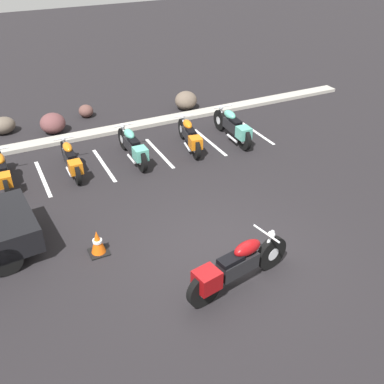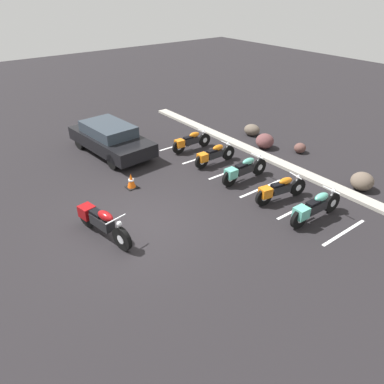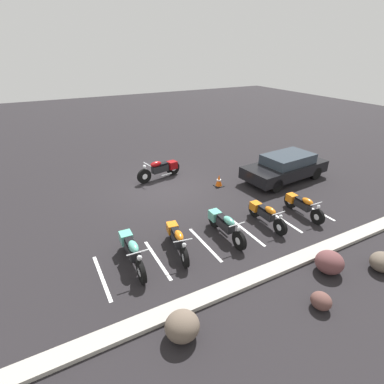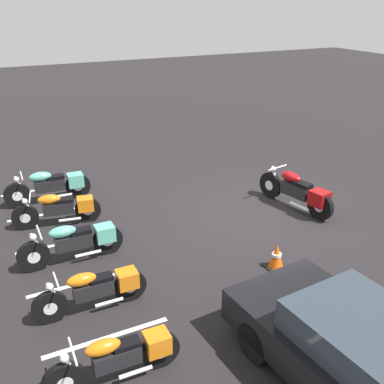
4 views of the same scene
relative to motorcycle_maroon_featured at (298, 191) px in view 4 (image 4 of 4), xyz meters
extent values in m
plane|color=black|center=(0.27, 1.00, -0.50)|extent=(60.00, 60.00, 0.00)
cylinder|color=black|center=(0.95, 0.18, -0.14)|extent=(0.73, 0.26, 0.72)
cylinder|color=silver|center=(0.95, 0.18, -0.14)|extent=(0.29, 0.18, 0.27)
cylinder|color=black|center=(-0.71, -0.13, -0.14)|extent=(0.73, 0.26, 0.72)
cylinder|color=silver|center=(-0.71, -0.13, -0.14)|extent=(0.29, 0.18, 0.27)
cube|color=black|center=(0.07, 0.01, 0.02)|extent=(0.87, 0.45, 0.33)
ellipsoid|color=maroon|center=(0.28, 0.05, 0.31)|extent=(0.65, 0.39, 0.26)
cube|color=black|center=(-0.11, -0.02, 0.24)|extent=(0.52, 0.34, 0.09)
cube|color=maroon|center=(-0.65, -0.12, 0.05)|extent=(0.50, 0.46, 0.37)
cylinder|color=silver|center=(0.82, 0.15, 0.14)|extent=(0.29, 0.12, 0.58)
cylinder|color=silver|center=(0.76, 0.14, 0.42)|extent=(0.16, 0.67, 0.04)
sphere|color=silver|center=(0.90, 0.17, 0.33)|extent=(0.15, 0.15, 0.15)
cylinder|color=silver|center=(-0.23, 0.11, -0.31)|extent=(0.60, 0.18, 0.08)
cylinder|color=black|center=(-3.41, 6.68, -0.20)|extent=(0.12, 0.60, 0.60)
cylinder|color=silver|center=(-3.41, 6.68, -0.20)|extent=(0.12, 0.23, 0.23)
cylinder|color=black|center=(-3.44, 5.28, -0.20)|extent=(0.12, 0.60, 0.60)
cylinder|color=silver|center=(-3.44, 5.28, -0.20)|extent=(0.12, 0.23, 0.23)
cube|color=black|center=(-3.42, 5.93, -0.07)|extent=(0.27, 0.69, 0.27)
ellipsoid|color=orange|center=(-3.42, 6.12, 0.18)|extent=(0.25, 0.51, 0.22)
cube|color=black|center=(-3.43, 5.78, 0.11)|extent=(0.23, 0.40, 0.07)
cube|color=orange|center=(-3.44, 5.32, -0.04)|extent=(0.33, 0.37, 0.31)
cylinder|color=silver|center=(-3.41, 6.57, 0.03)|extent=(0.06, 0.24, 0.48)
cylinder|color=silver|center=(-3.41, 6.52, 0.27)|extent=(0.56, 0.05, 0.03)
sphere|color=silver|center=(-3.41, 6.64, 0.19)|extent=(0.13, 0.13, 0.13)
cylinder|color=silver|center=(-3.56, 5.71, -0.34)|extent=(0.08, 0.50, 0.06)
cylinder|color=black|center=(-1.69, 6.57, -0.20)|extent=(0.12, 0.60, 0.60)
cylinder|color=silver|center=(-1.69, 6.57, -0.20)|extent=(0.12, 0.23, 0.23)
cylinder|color=black|center=(-1.71, 5.15, -0.20)|extent=(0.12, 0.60, 0.60)
cylinder|color=silver|center=(-1.71, 5.15, -0.20)|extent=(0.12, 0.23, 0.23)
cube|color=black|center=(-1.70, 5.81, -0.06)|extent=(0.26, 0.70, 0.27)
ellipsoid|color=orange|center=(-1.70, 6.00, 0.18)|extent=(0.24, 0.51, 0.22)
cube|color=black|center=(-1.70, 5.66, 0.12)|extent=(0.22, 0.40, 0.07)
cube|color=orange|center=(-1.71, 5.20, -0.04)|extent=(0.33, 0.37, 0.31)
cylinder|color=silver|center=(-1.69, 6.46, 0.04)|extent=(0.06, 0.24, 0.49)
cylinder|color=silver|center=(-1.69, 6.40, 0.27)|extent=(0.57, 0.04, 0.03)
sphere|color=silver|center=(-1.69, 6.52, 0.20)|extent=(0.13, 0.13, 0.13)
cylinder|color=silver|center=(-1.83, 5.59, -0.34)|extent=(0.07, 0.50, 0.06)
cylinder|color=black|center=(0.06, 6.58, -0.18)|extent=(0.12, 0.65, 0.65)
cylinder|color=silver|center=(0.06, 6.58, -0.18)|extent=(0.12, 0.25, 0.25)
cylinder|color=black|center=(0.06, 5.05, -0.18)|extent=(0.12, 0.65, 0.65)
cylinder|color=silver|center=(0.06, 5.05, -0.18)|extent=(0.12, 0.25, 0.25)
cube|color=black|center=(0.06, 5.76, -0.03)|extent=(0.28, 0.75, 0.30)
ellipsoid|color=#59B29E|center=(0.06, 5.96, 0.24)|extent=(0.26, 0.55, 0.24)
cube|color=black|center=(0.06, 5.59, 0.17)|extent=(0.24, 0.43, 0.08)
cube|color=#59B29E|center=(0.06, 5.10, 0.00)|extent=(0.36, 0.40, 0.34)
cylinder|color=silver|center=(0.06, 6.46, 0.08)|extent=(0.06, 0.26, 0.53)
cylinder|color=silver|center=(0.06, 6.40, 0.34)|extent=(0.61, 0.04, 0.04)
sphere|color=silver|center=(0.06, 6.53, 0.26)|extent=(0.14, 0.14, 0.14)
cylinder|color=silver|center=(-0.08, 5.52, -0.32)|extent=(0.07, 0.54, 0.07)
cylinder|color=black|center=(1.98, 6.49, -0.19)|extent=(0.22, 0.63, 0.62)
cylinder|color=silver|center=(1.98, 6.49, -0.19)|extent=(0.16, 0.25, 0.24)
cylinder|color=black|center=(1.73, 5.05, -0.19)|extent=(0.22, 0.63, 0.62)
cylinder|color=silver|center=(1.73, 5.05, -0.19)|extent=(0.16, 0.25, 0.24)
cube|color=black|center=(1.85, 5.72, -0.05)|extent=(0.38, 0.75, 0.28)
ellipsoid|color=orange|center=(1.88, 5.91, 0.20)|extent=(0.33, 0.56, 0.23)
cube|color=black|center=(1.82, 5.56, 0.14)|extent=(0.29, 0.45, 0.08)
cube|color=orange|center=(1.74, 5.09, -0.02)|extent=(0.40, 0.43, 0.32)
cylinder|color=silver|center=(1.96, 6.38, 0.05)|extent=(0.10, 0.25, 0.50)
cylinder|color=silver|center=(1.95, 6.32, 0.30)|extent=(0.58, 0.13, 0.03)
sphere|color=silver|center=(1.97, 6.44, 0.22)|extent=(0.13, 0.13, 0.13)
cylinder|color=silver|center=(1.68, 5.51, -0.33)|extent=(0.15, 0.52, 0.07)
cylinder|color=black|center=(3.34, 6.51, -0.17)|extent=(0.15, 0.68, 0.67)
cylinder|color=silver|center=(3.34, 6.51, -0.17)|extent=(0.14, 0.26, 0.26)
cylinder|color=black|center=(3.29, 4.93, -0.17)|extent=(0.15, 0.68, 0.67)
cylinder|color=silver|center=(3.29, 4.93, -0.17)|extent=(0.14, 0.26, 0.26)
cube|color=black|center=(3.31, 5.67, -0.01)|extent=(0.31, 0.78, 0.31)
ellipsoid|color=#59B29E|center=(3.32, 5.87, 0.26)|extent=(0.28, 0.58, 0.24)
cube|color=black|center=(3.31, 5.49, 0.19)|extent=(0.26, 0.46, 0.08)
cube|color=#59B29E|center=(3.29, 4.98, 0.02)|extent=(0.38, 0.42, 0.35)
cylinder|color=silver|center=(3.34, 6.39, 0.10)|extent=(0.07, 0.27, 0.54)
cylinder|color=silver|center=(3.33, 6.32, 0.36)|extent=(0.63, 0.06, 0.04)
sphere|color=silver|center=(3.34, 6.46, 0.28)|extent=(0.14, 0.14, 0.14)
cylinder|color=silver|center=(3.16, 5.42, -0.32)|extent=(0.09, 0.56, 0.07)
cylinder|color=black|center=(-3.94, 3.91, -0.18)|extent=(0.66, 0.27, 0.64)
cylinder|color=black|center=(-3.81, 2.34, -0.18)|extent=(0.66, 0.27, 0.64)
cube|color=black|center=(-5.25, 3.01, 0.06)|extent=(4.43, 2.14, 0.55)
cube|color=#2D3842|center=(-5.40, 3.00, 0.56)|extent=(2.52, 1.70, 0.45)
cube|color=black|center=(-2.03, 2.14, -0.49)|extent=(0.40, 0.40, 0.03)
cone|color=#EA590F|center=(-2.03, 2.14, -0.22)|extent=(0.32, 0.32, 0.56)
cylinder|color=white|center=(-2.03, 2.14, -0.19)|extent=(0.20, 0.20, 0.06)
cube|color=white|center=(-2.50, 5.83, -0.50)|extent=(0.10, 2.10, 0.00)
cube|color=white|center=(-0.80, 5.83, -0.50)|extent=(0.10, 2.10, 0.00)
cube|color=white|center=(0.90, 5.83, -0.50)|extent=(0.10, 2.10, 0.00)
cube|color=white|center=(2.60, 5.83, -0.50)|extent=(0.10, 2.10, 0.00)
cube|color=white|center=(4.31, 5.83, -0.50)|extent=(0.10, 2.10, 0.00)
camera|label=1|loc=(-3.51, -5.32, 5.61)|focal=42.00mm
camera|label=2|loc=(8.76, -3.37, 6.18)|focal=35.00mm
camera|label=3|loc=(5.15, 12.87, 5.44)|focal=28.00mm
camera|label=4|loc=(-8.28, 7.14, 4.63)|focal=42.00mm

